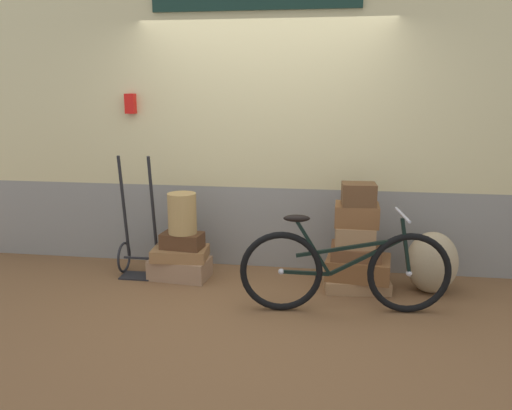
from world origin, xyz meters
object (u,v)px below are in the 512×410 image
suitcase_5 (356,251)px  wicker_basket (182,213)px  suitcase_7 (357,215)px  burlap_sack (432,262)px  suitcase_2 (182,241)px  suitcase_4 (358,267)px  suitcase_3 (356,281)px  luggage_trolley (140,248)px  suitcase_6 (355,236)px  bicycle (344,270)px  suitcase_1 (180,253)px  suitcase_0 (180,268)px  suitcase_8 (359,194)px

suitcase_5 → wicker_basket: size_ratio=1.16×
suitcase_7 → burlap_sack: bearing=-1.0°
suitcase_2 → suitcase_4: (1.71, -0.00, -0.18)m
suitcase_3 → luggage_trolley: luggage_trolley is taller
suitcase_7 → luggage_trolley: bearing=-179.9°
suitcase_5 → luggage_trolley: (-2.14, 0.06, -0.09)m
suitcase_3 → suitcase_6: 0.46m
luggage_trolley → burlap_sack: luggage_trolley is taller
luggage_trolley → bicycle: bearing=-16.7°
suitcase_1 → luggage_trolley: (-0.44, 0.06, 0.02)m
suitcase_0 → suitcase_2: bearing=-3.3°
suitcase_5 → suitcase_7: suitcase_7 is taller
suitcase_0 → suitcase_5: size_ratio=1.26×
suitcase_0 → suitcase_5: suitcase_5 is taller
suitcase_0 → burlap_sack: bearing=5.3°
suitcase_8 → wicker_basket: bearing=176.0°
bicycle → suitcase_6: bearing=79.1°
suitcase_2 → suitcase_6: size_ratio=1.11×
suitcase_7 → luggage_trolley: luggage_trolley is taller
suitcase_7 → luggage_trolley: size_ratio=0.33×
suitcase_4 → bicycle: 0.58m
suitcase_0 → suitcase_8: bearing=4.9°
suitcase_2 → bicycle: 1.65m
suitcase_1 → suitcase_4: (1.73, -0.01, -0.05)m
suitcase_2 → burlap_sack: (2.37, -0.00, -0.10)m
suitcase_2 → suitcase_6: bearing=5.8°
suitcase_7 → wicker_basket: 1.67m
luggage_trolley → suitcase_6: bearing=-2.1°
suitcase_6 → luggage_trolley: bearing=176.1°
suitcase_2 → suitcase_3: (1.69, 0.02, -0.33)m
suitcase_0 → suitcase_7: bearing=6.1°
suitcase_6 → burlap_sack: bearing=-0.8°
suitcase_1 → suitcase_3: (1.71, 0.01, -0.20)m
suitcase_8 → wicker_basket: 1.69m
suitcase_3 → wicker_basket: 1.79m
suitcase_5 → luggage_trolley: size_ratio=0.38×
suitcase_1 → burlap_sack: bearing=-3.8°
suitcase_6 → wicker_basket: (-1.66, 0.02, 0.15)m
suitcase_1 → suitcase_7: bearing=-3.0°
suitcase_5 → suitcase_8: bearing=-80.2°
suitcase_1 → suitcase_8: (1.70, -0.02, 0.65)m
suitcase_7 → suitcase_8: bearing=-78.0°
suitcase_2 → bicycle: (1.56, -0.54, -0.02)m
suitcase_5 → suitcase_8: suitcase_8 is taller
suitcase_1 → luggage_trolley: bearing=168.3°
suitcase_2 → suitcase_6: suitcase_6 is taller
suitcase_3 → suitcase_2: bearing=174.8°
suitcase_2 → suitcase_4: 1.72m
suitcase_2 → suitcase_3: 1.72m
suitcase_0 → suitcase_2: size_ratio=1.45×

